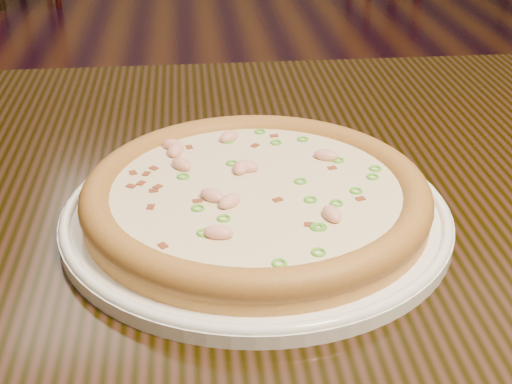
{
  "coord_description": "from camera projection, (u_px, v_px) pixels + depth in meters",
  "views": [
    {
      "loc": [
        0.01,
        -1.37,
        1.09
      ],
      "look_at": [
        0.06,
        -0.81,
        0.78
      ],
      "focal_mm": 50.0,
      "sensor_mm": 36.0,
      "label": 1
    }
  ],
  "objects": [
    {
      "name": "ground",
      "position": [
        196.0,
        316.0,
        1.71
      ],
      "size": [
        9.0,
        9.0,
        0.0
      ],
      "primitive_type": "plane",
      "color": "black"
    },
    {
      "name": "hero_table",
      "position": [
        364.0,
        271.0,
        0.75
      ],
      "size": [
        1.2,
        0.8,
        0.75
      ],
      "color": "black",
      "rests_on": "ground"
    },
    {
      "name": "plate",
      "position": [
        256.0,
        213.0,
        0.65
      ],
      "size": [
        0.35,
        0.35,
        0.02
      ],
      "color": "white",
      "rests_on": "hero_table"
    },
    {
      "name": "pizza",
      "position": [
        256.0,
        195.0,
        0.64
      ],
      "size": [
        0.31,
        0.31,
        0.03
      ],
      "color": "gold",
      "rests_on": "plate"
    }
  ]
}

